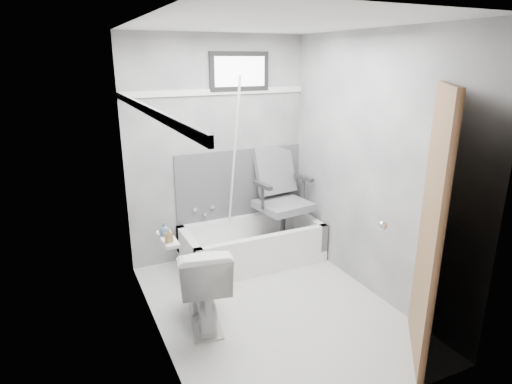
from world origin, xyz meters
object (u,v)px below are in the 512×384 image
office_chair (283,198)px  soap_bottle_b (164,229)px  soap_bottle_a (169,235)px  bathtub (252,244)px  door (493,239)px  toilet (202,282)px

office_chair → soap_bottle_b: 1.89m
soap_bottle_a → bathtub: bearing=44.0°
soap_bottle_a → soap_bottle_b: bearing=90.0°
door → soap_bottle_b: size_ratio=19.92×
office_chair → soap_bottle_a: 1.97m
office_chair → door: door is taller
toilet → door: 2.20m
office_chair → soap_bottle_b: (-1.57, -1.02, 0.29)m
toilet → soap_bottle_b: 0.69m
soap_bottle_b → door: bearing=-32.5°
office_chair → soap_bottle_b: size_ratio=10.92×
door → soap_bottle_b: 2.28m
bathtub → soap_bottle_b: soap_bottle_b is taller
office_chair → soap_bottle_a: office_chair is taller
toilet → soap_bottle_a: size_ratio=7.30×
door → office_chair: bearing=98.9°
bathtub → soap_bottle_a: (-1.17, -1.13, 0.76)m
door → soap_bottle_a: size_ratio=19.46×
office_chair → soap_bottle_b: bearing=-154.2°
door → toilet: bearing=139.6°
toilet → office_chair: bearing=-133.3°
toilet → door: size_ratio=0.38×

